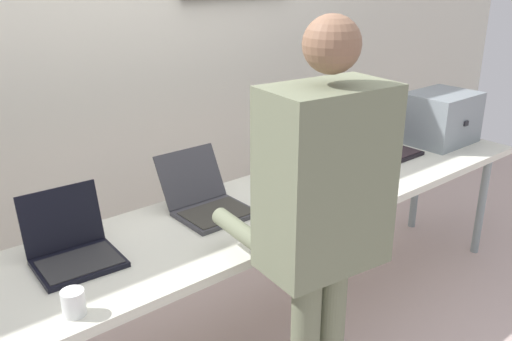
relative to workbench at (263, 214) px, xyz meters
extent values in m
cube|color=#C5AEA7|center=(0.00, 0.00, -0.72)|extent=(8.00, 8.00, 0.04)
cube|color=silver|center=(0.00, 1.13, 0.67)|extent=(8.00, 0.06, 2.75)
cube|color=silver|center=(0.00, 0.00, 0.02)|extent=(3.55, 0.70, 0.04)
cylinder|color=gray|center=(1.68, -0.25, -0.35)|extent=(0.05, 0.05, 0.71)
cylinder|color=gray|center=(1.68, 0.25, -0.35)|extent=(0.05, 0.05, 0.71)
cube|color=gray|center=(1.51, 0.02, 0.20)|extent=(0.43, 0.34, 0.32)
cube|color=black|center=(1.51, -0.16, 0.20)|extent=(0.04, 0.01, 0.03)
cube|color=black|center=(-0.90, 0.04, 0.05)|extent=(0.33, 0.27, 0.02)
cube|color=#2C2C2D|center=(-0.90, 0.02, 0.07)|extent=(0.30, 0.22, 0.00)
cube|color=black|center=(-0.89, 0.19, 0.19)|extent=(0.32, 0.09, 0.24)
cube|color=#315071|center=(-0.89, 0.19, 0.18)|extent=(0.29, 0.07, 0.21)
cube|color=#3A3A40|center=(-0.24, 0.06, 0.05)|extent=(0.32, 0.27, 0.02)
cube|color=#35332D|center=(-0.24, 0.04, 0.07)|extent=(0.30, 0.22, 0.00)
cube|color=#3A3A40|center=(-0.24, 0.25, 0.18)|extent=(0.32, 0.13, 0.24)
cube|color=white|center=(-0.24, 0.25, 0.18)|extent=(0.29, 0.12, 0.21)
cube|color=#363B39|center=(0.39, 0.03, 0.05)|extent=(0.32, 0.24, 0.02)
cube|color=#322732|center=(0.39, 0.02, 0.07)|extent=(0.29, 0.19, 0.00)
cube|color=#363B39|center=(0.40, 0.20, 0.17)|extent=(0.32, 0.10, 0.22)
cube|color=#23543A|center=(0.40, 0.20, 0.17)|extent=(0.29, 0.08, 0.19)
cube|color=black|center=(1.05, 0.05, 0.05)|extent=(0.34, 0.24, 0.02)
cube|color=#33272B|center=(1.05, 0.04, 0.07)|extent=(0.31, 0.19, 0.00)
cube|color=black|center=(1.05, 0.19, 0.18)|extent=(0.34, 0.06, 0.24)
cube|color=#2C643B|center=(1.05, 0.19, 0.18)|extent=(0.31, 0.04, 0.21)
cube|color=slate|center=(-0.27, -0.63, 0.44)|extent=(0.47, 0.31, 0.65)
sphere|color=#89624A|center=(-0.27, -0.63, 0.89)|extent=(0.19, 0.19, 0.19)
cylinder|color=slate|center=(-0.39, -0.32, 0.17)|extent=(0.11, 0.33, 0.07)
cylinder|color=slate|center=(-0.07, -0.36, 0.17)|extent=(0.11, 0.33, 0.07)
cylinder|color=white|center=(-1.04, -0.25, 0.09)|extent=(0.08, 0.08, 0.09)
camera|label=1|loc=(-1.57, -1.81, 1.14)|focal=38.80mm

